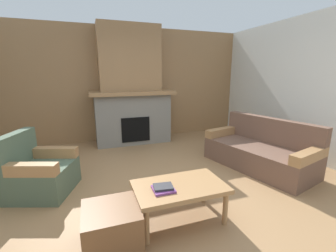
{
  "coord_description": "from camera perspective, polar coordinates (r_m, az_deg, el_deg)",
  "views": [
    {
      "loc": [
        -0.97,
        -2.65,
        1.62
      ],
      "look_at": [
        0.24,
        0.72,
        0.78
      ],
      "focal_mm": 23.98,
      "sensor_mm": 36.0,
      "label": 1
    }
  ],
  "objects": [
    {
      "name": "couch",
      "position": [
        4.28,
        22.32,
        -5.98
      ],
      "size": [
        1.26,
        1.95,
        0.85
      ],
      "color": "brown",
      "rests_on": "ground"
    },
    {
      "name": "fireplace",
      "position": [
        5.39,
        -9.31,
        8.17
      ],
      "size": [
        1.9,
        0.82,
        2.7
      ],
      "color": "gray",
      "rests_on": "ground"
    },
    {
      "name": "ground",
      "position": [
        3.26,
        0.36,
        -16.62
      ],
      "size": [
        9.0,
        9.0,
        0.0
      ],
      "primitive_type": "plane",
      "color": "#9E754C"
    },
    {
      "name": "ottoman",
      "position": [
        2.39,
        -14.13,
        -23.69
      ],
      "size": [
        0.52,
        0.52,
        0.4
      ],
      "primitive_type": "cube",
      "color": "brown",
      "rests_on": "ground"
    },
    {
      "name": "wall_back_wood_panel",
      "position": [
        5.74,
        -10.08,
        10.31
      ],
      "size": [
        6.0,
        0.12,
        2.7
      ],
      "primitive_type": "cube",
      "color": "#997047",
      "rests_on": "ground"
    },
    {
      "name": "armchair",
      "position": [
        3.62,
        -30.1,
        -10.18
      ],
      "size": [
        0.97,
        0.97,
        0.85
      ],
      "color": "#4C604C",
      "rests_on": "ground"
    },
    {
      "name": "book_stack_near_edge",
      "position": [
        2.43,
        -1.21,
        -15.52
      ],
      "size": [
        0.23,
        0.22,
        0.05
      ],
      "color": "#7A3D84",
      "rests_on": "coffee_table"
    },
    {
      "name": "wall_right_white",
      "position": [
        4.78,
        36.86,
        7.36
      ],
      "size": [
        0.12,
        6.0,
        2.7
      ],
      "primitive_type": "cube",
      "color": "silver",
      "rests_on": "ground"
    },
    {
      "name": "coffee_table",
      "position": [
        2.57,
        2.97,
        -15.78
      ],
      "size": [
        1.0,
        0.6,
        0.43
      ],
      "color": "#A87A4C",
      "rests_on": "ground"
    }
  ]
}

